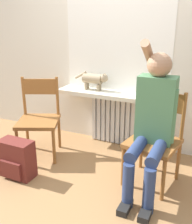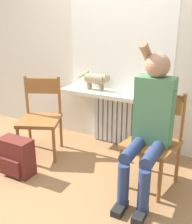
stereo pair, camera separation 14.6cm
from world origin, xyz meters
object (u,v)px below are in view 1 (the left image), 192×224
chair_right (155,138)px  person (153,117)px  chair_left (39,117)px  cat (95,79)px  backpack (17,159)px

chair_right → person: bearing=-83.8°
chair_left → chair_right: size_ratio=1.00×
cat → person: bearing=-37.4°
chair_left → person: person is taller
cat → chair_left: bearing=-127.3°
chair_left → person: 1.39m
person → cat: person is taller
chair_left → person: bearing=-28.8°
chair_left → chair_right: bearing=-24.1°
chair_right → cat: size_ratio=2.01×
chair_left → cat: 0.83m
chair_left → cat: bearing=28.5°
chair_right → person: 0.27m
chair_left → chair_right: same height
person → backpack: bearing=-162.3°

